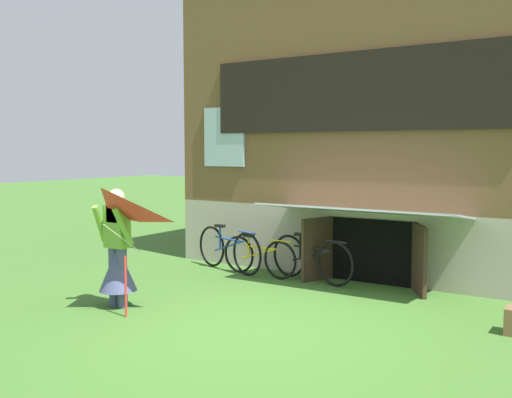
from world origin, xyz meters
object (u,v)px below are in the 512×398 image
Objects in this scene: person at (117,257)px; bicycle_yellow at (259,256)px; kite at (102,220)px; bicycle_blue at (229,249)px; bicycle_black at (311,259)px.

person reaches higher than bicycle_yellow.
kite is 1.01× the size of bicycle_yellow.
kite is at bearing -89.73° from bicycle_yellow.
kite is 0.90× the size of bicycle_blue.
bicycle_yellow is at bearing 12.24° from bicycle_blue.
bicycle_yellow is at bearing 78.60° from person.
bicycle_black is 0.96m from bicycle_yellow.
bicycle_blue is at bearing 92.70° from person.
kite is at bearing -65.73° from bicycle_blue.
bicycle_blue is at bearing 97.16° from kite.
person reaches higher than bicycle_blue.
bicycle_black is (1.21, 3.41, -0.91)m from kite.
bicycle_yellow is (-0.95, -0.12, -0.03)m from bicycle_black.
bicycle_yellow is at bearing -159.86° from bicycle_black.
bicycle_blue is (-0.09, 2.77, -0.30)m from person.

